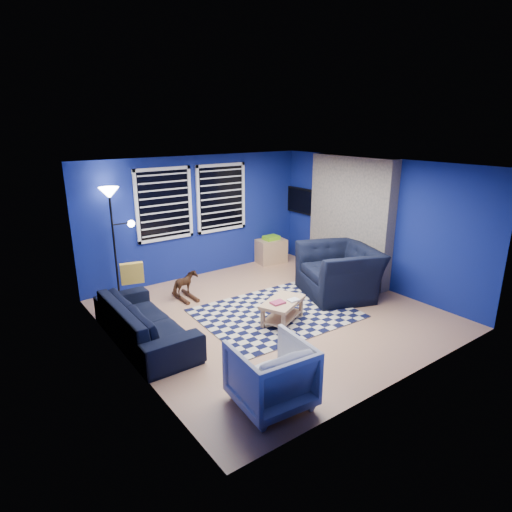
{
  "coord_description": "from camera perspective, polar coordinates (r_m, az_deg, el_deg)",
  "views": [
    {
      "loc": [
        -4.15,
        -5.22,
        3.12
      ],
      "look_at": [
        -0.12,
        0.3,
        0.98
      ],
      "focal_mm": 30.0,
      "sensor_mm": 36.0,
      "label": 1
    }
  ],
  "objects": [
    {
      "name": "tv",
      "position": [
        9.92,
        6.27,
        7.29
      ],
      "size": [
        0.07,
        1.0,
        0.58
      ],
      "color": "black",
      "rests_on": "wall_right"
    },
    {
      "name": "throw_pillow",
      "position": [
        7.15,
        -16.21,
        -2.22
      ],
      "size": [
        0.37,
        0.19,
        0.34
      ],
      "primitive_type": "cube",
      "rotation": [
        0.0,
        0.0,
        -0.23
      ],
      "color": "yellow",
      "rests_on": "sofa"
    },
    {
      "name": "ceiling",
      "position": [
        6.69,
        2.43,
        12.05
      ],
      "size": [
        5.0,
        5.0,
        0.0
      ],
      "primitive_type": "plane",
      "rotation": [
        3.14,
        0.0,
        0.0
      ],
      "color": "white",
      "rests_on": "wall_back"
    },
    {
      "name": "floor",
      "position": [
        7.36,
        2.18,
        -7.73
      ],
      "size": [
        5.0,
        5.0,
        0.0
      ],
      "primitive_type": "plane",
      "color": "tan",
      "rests_on": "ground"
    },
    {
      "name": "rug",
      "position": [
        7.37,
        2.65,
        -7.63
      ],
      "size": [
        2.57,
        2.09,
        0.02
      ],
      "primitive_type": "cube",
      "rotation": [
        0.0,
        0.0,
        -0.04
      ],
      "color": "black",
      "rests_on": "floor"
    },
    {
      "name": "floor_lamp",
      "position": [
        7.94,
        -18.65,
        6.04
      ],
      "size": [
        0.56,
        0.34,
        2.05
      ],
      "color": "black",
      "rests_on": "floor"
    },
    {
      "name": "armchair_bent",
      "position": [
        5.03,
        1.99,
        -15.49
      ],
      "size": [
        0.9,
        0.92,
        0.78
      ],
      "primitive_type": "imported",
      "rotation": [
        0.0,
        0.0,
        3.05
      ],
      "color": "gray",
      "rests_on": "floor"
    },
    {
      "name": "wall_back",
      "position": [
        8.96,
        -7.7,
        5.17
      ],
      "size": [
        5.0,
        0.0,
        5.0
      ],
      "primitive_type": "plane",
      "rotation": [
        1.57,
        0.0,
        0.0
      ],
      "color": "navy",
      "rests_on": "floor"
    },
    {
      "name": "wall_right",
      "position": [
        8.65,
        15.44,
        4.27
      ],
      "size": [
        0.0,
        5.0,
        5.0
      ],
      "primitive_type": "plane",
      "rotation": [
        1.57,
        0.0,
        -1.57
      ],
      "color": "navy",
      "rests_on": "floor"
    },
    {
      "name": "armchair_big",
      "position": [
        8.14,
        11.02,
        -2.03
      ],
      "size": [
        1.76,
        1.65,
        0.92
      ],
      "primitive_type": "imported",
      "rotation": [
        0.0,
        0.0,
        -1.92
      ],
      "color": "black",
      "rests_on": "floor"
    },
    {
      "name": "cabinet",
      "position": [
        9.92,
        2.02,
        0.73
      ],
      "size": [
        0.71,
        0.52,
        0.63
      ],
      "rotation": [
        0.0,
        0.0,
        -0.14
      ],
      "color": "tan",
      "rests_on": "floor"
    },
    {
      "name": "fireplace",
      "position": [
        8.87,
        12.33,
        4.45
      ],
      "size": [
        0.65,
        2.0,
        2.5
      ],
      "color": "gray",
      "rests_on": "floor"
    },
    {
      "name": "rocking_horse",
      "position": [
        7.97,
        -9.46,
        -3.7
      ],
      "size": [
        0.4,
        0.56,
        0.43
      ],
      "primitive_type": "imported",
      "rotation": [
        0.0,
        0.0,
        1.94
      ],
      "color": "#482717",
      "rests_on": "floor"
    },
    {
      "name": "window_right",
      "position": [
        9.13,
        -4.62,
        7.73
      ],
      "size": [
        1.17,
        0.06,
        1.42
      ],
      "color": "black",
      "rests_on": "wall_back"
    },
    {
      "name": "coffee_table",
      "position": [
        6.95,
        3.56,
        -6.75
      ],
      "size": [
        0.93,
        0.76,
        0.41
      ],
      "rotation": [
        0.0,
        0.0,
        0.43
      ],
      "color": "tan",
      "rests_on": "rug"
    },
    {
      "name": "window_left",
      "position": [
        8.53,
        -12.12,
        6.73
      ],
      "size": [
        1.17,
        0.06,
        1.42
      ],
      "color": "black",
      "rests_on": "wall_back"
    },
    {
      "name": "wall_left",
      "position": [
        5.78,
        -17.57,
        -2.33
      ],
      "size": [
        0.0,
        5.0,
        5.0
      ],
      "primitive_type": "plane",
      "rotation": [
        1.57,
        0.0,
        1.57
      ],
      "color": "navy",
      "rests_on": "floor"
    },
    {
      "name": "sofa",
      "position": [
        6.58,
        -14.62,
        -8.4
      ],
      "size": [
        2.19,
        0.87,
        0.64
      ],
      "primitive_type": "imported",
      "rotation": [
        0.0,
        0.0,
        1.56
      ],
      "color": "black",
      "rests_on": "floor"
    }
  ]
}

